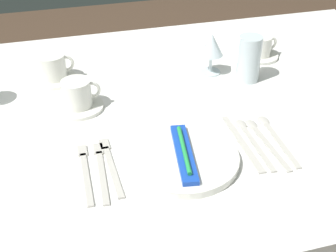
{
  "coord_description": "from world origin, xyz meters",
  "views": [
    {
      "loc": [
        -0.24,
        -1.0,
        1.38
      ],
      "look_at": [
        -0.0,
        -0.13,
        0.76
      ],
      "focal_mm": 47.18,
      "sensor_mm": 36.0,
      "label": 1
    }
  ],
  "objects_px": {
    "drink_tumbler": "(249,61)",
    "coffee_cup_left": "(78,93)",
    "spoon_dessert": "(262,138)",
    "fork_outer": "(111,164)",
    "spoon_tea": "(274,134)",
    "wine_glass_left": "(212,47)",
    "toothbrush_package": "(182,153)",
    "spoon_soup": "(250,138)",
    "coffee_cup_far": "(52,66)",
    "dinner_plate": "(182,159)",
    "coffee_cup_right": "(260,45)",
    "dinner_knife": "(243,144)",
    "fork_inner": "(101,169)",
    "fork_salad": "(85,171)"
  },
  "relations": [
    {
      "from": "drink_tumbler",
      "to": "coffee_cup_left",
      "type": "bearing_deg",
      "value": -176.51
    },
    {
      "from": "spoon_dessert",
      "to": "fork_outer",
      "type": "bearing_deg",
      "value": -179.77
    },
    {
      "from": "spoon_tea",
      "to": "wine_glass_left",
      "type": "bearing_deg",
      "value": 96.53
    },
    {
      "from": "toothbrush_package",
      "to": "spoon_soup",
      "type": "height_order",
      "value": "toothbrush_package"
    },
    {
      "from": "coffee_cup_left",
      "to": "coffee_cup_far",
      "type": "relative_size",
      "value": 0.95
    },
    {
      "from": "wine_glass_left",
      "to": "dinner_plate",
      "type": "bearing_deg",
      "value": -118.08
    },
    {
      "from": "wine_glass_left",
      "to": "drink_tumbler",
      "type": "relative_size",
      "value": 0.93
    },
    {
      "from": "spoon_tea",
      "to": "coffee_cup_right",
      "type": "height_order",
      "value": "coffee_cup_right"
    },
    {
      "from": "toothbrush_package",
      "to": "spoon_soup",
      "type": "relative_size",
      "value": 0.99
    },
    {
      "from": "spoon_soup",
      "to": "wine_glass_left",
      "type": "distance_m",
      "value": 0.36
    },
    {
      "from": "dinner_knife",
      "to": "dinner_plate",
      "type": "bearing_deg",
      "value": -171.81
    },
    {
      "from": "toothbrush_package",
      "to": "spoon_dessert",
      "type": "bearing_deg",
      "value": 8.91
    },
    {
      "from": "wine_glass_left",
      "to": "coffee_cup_left",
      "type": "bearing_deg",
      "value": -166.32
    },
    {
      "from": "dinner_knife",
      "to": "spoon_tea",
      "type": "xyz_separation_m",
      "value": [
        0.09,
        0.02,
        0.0
      ]
    },
    {
      "from": "coffee_cup_far",
      "to": "coffee_cup_left",
      "type": "bearing_deg",
      "value": -72.53
    },
    {
      "from": "dinner_plate",
      "to": "spoon_dessert",
      "type": "bearing_deg",
      "value": 8.91
    },
    {
      "from": "coffee_cup_right",
      "to": "dinner_knife",
      "type": "bearing_deg",
      "value": -119.22
    },
    {
      "from": "coffee_cup_left",
      "to": "toothbrush_package",
      "type": "bearing_deg",
      "value": -55.41
    },
    {
      "from": "fork_inner",
      "to": "fork_salad",
      "type": "height_order",
      "value": "same"
    },
    {
      "from": "fork_salad",
      "to": "spoon_soup",
      "type": "relative_size",
      "value": 0.97
    },
    {
      "from": "fork_salad",
      "to": "fork_outer",
      "type": "bearing_deg",
      "value": 9.49
    },
    {
      "from": "toothbrush_package",
      "to": "wine_glass_left",
      "type": "bearing_deg",
      "value": 61.92
    },
    {
      "from": "toothbrush_package",
      "to": "coffee_cup_far",
      "type": "relative_size",
      "value": 1.95
    },
    {
      "from": "toothbrush_package",
      "to": "coffee_cup_right",
      "type": "height_order",
      "value": "coffee_cup_right"
    },
    {
      "from": "fork_outer",
      "to": "drink_tumbler",
      "type": "distance_m",
      "value": 0.55
    },
    {
      "from": "toothbrush_package",
      "to": "fork_outer",
      "type": "distance_m",
      "value": 0.16
    },
    {
      "from": "coffee_cup_left",
      "to": "wine_glass_left",
      "type": "distance_m",
      "value": 0.43
    },
    {
      "from": "fork_salad",
      "to": "toothbrush_package",
      "type": "bearing_deg",
      "value": -5.98
    },
    {
      "from": "coffee_cup_right",
      "to": "spoon_soup",
      "type": "bearing_deg",
      "value": -117.37
    },
    {
      "from": "coffee_cup_left",
      "to": "coffee_cup_right",
      "type": "distance_m",
      "value": 0.63
    },
    {
      "from": "fork_inner",
      "to": "coffee_cup_left",
      "type": "distance_m",
      "value": 0.28
    },
    {
      "from": "drink_tumbler",
      "to": "spoon_tea",
      "type": "bearing_deg",
      "value": -100.41
    },
    {
      "from": "dinner_plate",
      "to": "fork_outer",
      "type": "height_order",
      "value": "dinner_plate"
    },
    {
      "from": "wine_glass_left",
      "to": "dinner_knife",
      "type": "bearing_deg",
      "value": -97.62
    },
    {
      "from": "dinner_plate",
      "to": "coffee_cup_far",
      "type": "height_order",
      "value": "coffee_cup_far"
    },
    {
      "from": "fork_salad",
      "to": "wine_glass_left",
      "type": "height_order",
      "value": "wine_glass_left"
    },
    {
      "from": "dinner_plate",
      "to": "dinner_knife",
      "type": "height_order",
      "value": "dinner_plate"
    },
    {
      "from": "fork_inner",
      "to": "fork_outer",
      "type": "bearing_deg",
      "value": 29.61
    },
    {
      "from": "toothbrush_package",
      "to": "fork_salad",
      "type": "xyz_separation_m",
      "value": [
        -0.22,
        0.02,
        -0.02
      ]
    },
    {
      "from": "dinner_plate",
      "to": "spoon_dessert",
      "type": "height_order",
      "value": "dinner_plate"
    },
    {
      "from": "spoon_tea",
      "to": "coffee_cup_left",
      "type": "height_order",
      "value": "coffee_cup_left"
    },
    {
      "from": "fork_outer",
      "to": "coffee_cup_right",
      "type": "distance_m",
      "value": 0.71
    },
    {
      "from": "toothbrush_package",
      "to": "fork_salad",
      "type": "distance_m",
      "value": 0.22
    },
    {
      "from": "fork_outer",
      "to": "dinner_knife",
      "type": "bearing_deg",
      "value": -1.68
    },
    {
      "from": "fork_salad",
      "to": "fork_inner",
      "type": "bearing_deg",
      "value": -5.61
    },
    {
      "from": "fork_outer",
      "to": "fork_inner",
      "type": "xyz_separation_m",
      "value": [
        -0.02,
        -0.01,
        0.0
      ]
    },
    {
      "from": "spoon_tea",
      "to": "dinner_knife",
      "type": "bearing_deg",
      "value": -168.9
    },
    {
      "from": "coffee_cup_left",
      "to": "coffee_cup_far",
      "type": "bearing_deg",
      "value": 107.47
    },
    {
      "from": "dinner_knife",
      "to": "wine_glass_left",
      "type": "distance_m",
      "value": 0.38
    },
    {
      "from": "fork_inner",
      "to": "dinner_knife",
      "type": "xyz_separation_m",
      "value": [
        0.34,
        0.0,
        -0.0
      ]
    }
  ]
}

